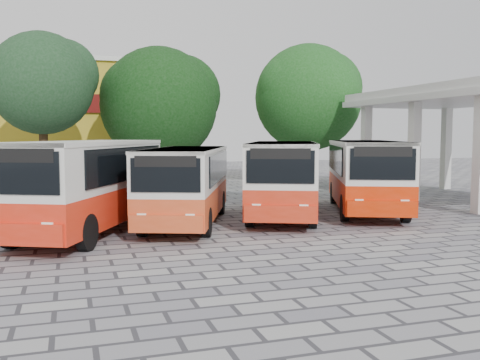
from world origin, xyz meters
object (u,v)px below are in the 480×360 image
object	(u,v)px
bus_far_left	(88,180)
bus_centre_right	(283,174)
bus_far_right	(366,171)
bus_centre_left	(186,180)

from	to	relation	value
bus_far_left	bus_centre_right	distance (m)	7.43
bus_centre_right	bus_far_right	bearing A→B (deg)	24.64
bus_far_left	bus_centre_left	world-z (taller)	bus_far_left
bus_centre_right	bus_far_left	bearing A→B (deg)	-146.49
bus_centre_left	bus_far_right	distance (m)	7.67
bus_centre_left	bus_centre_right	size ratio (longest dim) A/B	0.93
bus_centre_left	bus_far_right	bearing A→B (deg)	26.36
bus_centre_left	bus_far_right	xyz separation A→B (m)	(7.63, 0.73, 0.12)
bus_centre_left	bus_centre_right	bearing A→B (deg)	30.36
bus_far_left	bus_centre_right	bearing A→B (deg)	35.55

